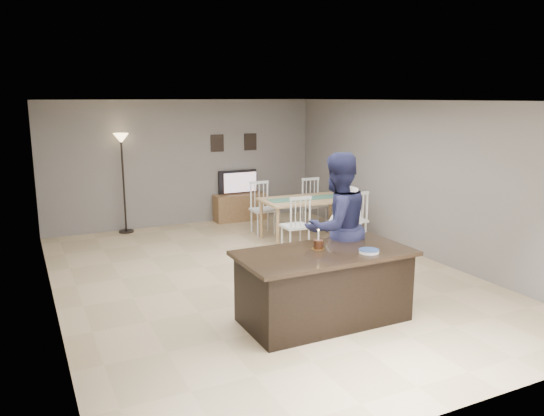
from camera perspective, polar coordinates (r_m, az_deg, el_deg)
name	(u,v)px	position (r m, az deg, el deg)	size (l,w,h in m)	color
floor	(263,277)	(8.33, -1.00, -7.45)	(8.00, 8.00, 0.00)	tan
room_shell	(262,170)	(7.93, -1.04, 4.06)	(8.00, 8.00, 8.00)	slate
kitchen_island	(324,286)	(6.68, 5.60, -8.33)	(2.15, 1.10, 0.90)	black
tv_console	(240,207)	(12.05, -3.42, 0.09)	(1.20, 0.40, 0.60)	brown
television	(239,182)	(12.01, -3.58, 2.79)	(0.91, 0.12, 0.53)	black
tv_screen_glow	(240,182)	(11.93, -3.43, 2.77)	(0.78, 0.78, 0.00)	orange
picture_frames	(234,142)	(12.01, -4.10, 7.04)	(1.10, 0.02, 0.38)	black
doorway	(67,269)	(5.06, -21.23, -6.16)	(0.00, 2.10, 2.65)	black
woman	(346,242)	(7.37, 7.94, -3.66)	(0.58, 0.38, 1.59)	silver
man	(337,227)	(7.23, 6.96, -2.09)	(0.99, 0.77, 2.04)	#1C1E3E
birthday_cake	(318,244)	(6.63, 5.00, -3.89)	(0.16, 0.16, 0.25)	gold
plate_stack	(369,251)	(6.56, 10.39, -4.59)	(0.25, 0.25, 0.04)	white
dining_table	(306,206)	(10.37, 3.66, 0.26)	(1.77, 2.02, 1.06)	#A17D57
floor_lamp	(122,156)	(11.15, -15.83, 5.39)	(0.31, 0.31, 2.04)	black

